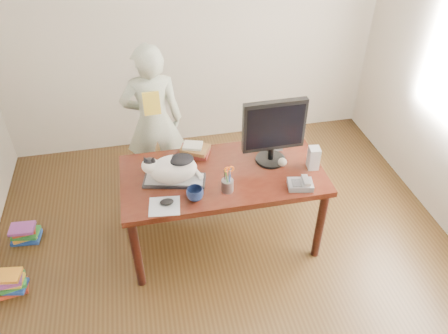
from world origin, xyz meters
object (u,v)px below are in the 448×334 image
at_px(calculator, 271,142).
at_px(person, 153,122).
at_px(mouse, 167,202).
at_px(book_pile_b, 25,233).
at_px(desk, 221,181).
at_px(monitor, 274,129).
at_px(book_stack, 195,150).
at_px(book_pile_a, 10,283).
at_px(speaker, 314,158).
at_px(keyboard, 175,180).
at_px(phone, 301,184).
at_px(cat, 171,168).
at_px(pen_cup, 228,184).
at_px(coffee_mug, 195,194).
at_px(baseball, 282,162).

height_order(calculator, person, person).
height_order(mouse, book_pile_b, mouse).
distance_m(desk, monitor, 0.63).
distance_m(monitor, book_stack, 0.70).
bearing_deg(book_pile_a, speaker, 2.95).
relative_size(keyboard, phone, 2.42).
distance_m(phone, person, 1.53).
relative_size(cat, pen_cup, 2.04).
xyz_separation_m(cat, phone, (0.95, -0.26, -0.11)).
xyz_separation_m(coffee_mug, book_pile_a, (-1.49, 0.06, -0.71)).
bearing_deg(desk, book_pile_b, 171.03).
height_order(mouse, phone, phone).
bearing_deg(speaker, monitor, 162.87).
bearing_deg(book_pile_b, book_pile_a, -93.13).
height_order(desk, person, person).
bearing_deg(pen_cup, cat, 154.67).
distance_m(baseball, book_pile_a, 2.35).
xyz_separation_m(desk, baseball, (0.49, -0.08, 0.18)).
xyz_separation_m(monitor, mouse, (-0.89, -0.33, -0.29)).
bearing_deg(speaker, cat, -175.41).
height_order(coffee_mug, phone, coffee_mug).
relative_size(cat, phone, 2.25).
bearing_deg(book_stack, phone, -14.18).
height_order(keyboard, phone, phone).
height_order(monitor, book_pile_a, monitor).
height_order(speaker, baseball, speaker).
bearing_deg(book_pile_b, coffee_mug, -22.50).
xyz_separation_m(cat, coffee_mug, (0.14, -0.23, -0.08)).
relative_size(speaker, person, 0.12).
xyz_separation_m(cat, book_pile_a, (-1.35, -0.17, -0.80)).
bearing_deg(calculator, pen_cup, -131.03).
distance_m(coffee_mug, book_stack, 0.56).
height_order(cat, calculator, cat).
height_order(cat, monitor, monitor).
relative_size(pen_cup, mouse, 2.12).
bearing_deg(book_pile_b, speaker, -9.82).
distance_m(mouse, phone, 1.02).
relative_size(coffee_mug, person, 0.08).
bearing_deg(coffee_mug, calculator, 36.65).
xyz_separation_m(cat, mouse, (-0.07, -0.24, -0.11)).
bearing_deg(monitor, book_pile_a, -173.91).
relative_size(mouse, phone, 0.52).
relative_size(mouse, baseball, 1.50).
height_order(coffee_mug, book_pile_a, coffee_mug).
bearing_deg(coffee_mug, book_stack, 81.69).
height_order(pen_cup, coffee_mug, pen_cup).
bearing_deg(mouse, pen_cup, 13.78).
distance_m(cat, mouse, 0.28).
bearing_deg(mouse, book_pile_b, 160.28).
height_order(keyboard, mouse, mouse).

